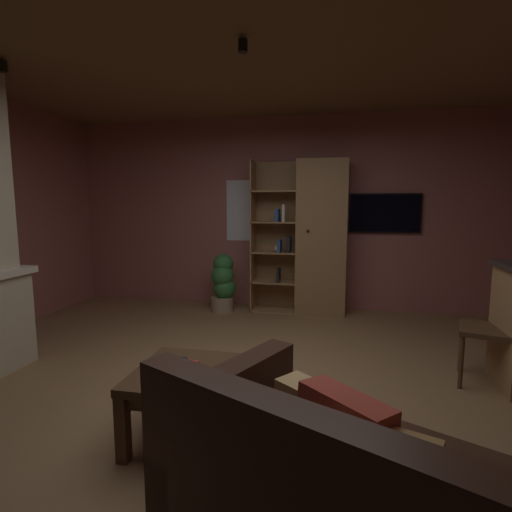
# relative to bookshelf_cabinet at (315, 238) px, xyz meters

# --- Properties ---
(floor) EXTENTS (6.28, 5.57, 0.02)m
(floor) POSITION_rel_bookshelf_cabinet_xyz_m (-0.39, -2.54, -1.03)
(floor) COLOR olive
(floor) RESTS_ON ground
(wall_back) EXTENTS (6.40, 0.06, 2.69)m
(wall_back) POSITION_rel_bookshelf_cabinet_xyz_m (-0.39, 0.27, 0.32)
(wall_back) COLOR #9E5B56
(wall_back) RESTS_ON ground
(ceiling) EXTENTS (6.28, 5.57, 0.02)m
(ceiling) POSITION_rel_bookshelf_cabinet_xyz_m (-0.39, -2.54, 1.68)
(ceiling) COLOR brown
(window_pane_back) EXTENTS (0.79, 0.01, 0.87)m
(window_pane_back) POSITION_rel_bookshelf_cabinet_xyz_m (-0.90, 0.24, 0.37)
(window_pane_back) COLOR white
(bookshelf_cabinet) EXTENTS (1.28, 0.41, 2.07)m
(bookshelf_cabinet) POSITION_rel_bookshelf_cabinet_xyz_m (0.00, 0.00, 0.00)
(bookshelf_cabinet) COLOR #997047
(bookshelf_cabinet) RESTS_ON ground
(leather_couch) EXTENTS (1.72, 1.49, 0.84)m
(leather_couch) POSITION_rel_bookshelf_cabinet_xyz_m (0.31, -3.86, -0.73)
(leather_couch) COLOR #382116
(leather_couch) RESTS_ON ground
(coffee_table) EXTENTS (0.62, 0.67, 0.45)m
(coffee_table) POSITION_rel_bookshelf_cabinet_xyz_m (-0.65, -3.12, -0.66)
(coffee_table) COLOR #4C331E
(coffee_table) RESTS_ON ground
(table_book_0) EXTENTS (0.12, 0.11, 0.02)m
(table_book_0) POSITION_rel_bookshelf_cabinet_xyz_m (-0.57, -3.14, -0.56)
(table_book_0) COLOR beige
(table_book_0) RESTS_ON coffee_table
(table_book_1) EXTENTS (0.12, 0.10, 0.02)m
(table_book_1) POSITION_rel_bookshelf_cabinet_xyz_m (-0.64, -3.11, -0.54)
(table_book_1) COLOR #B22D2D
(table_book_1) RESTS_ON coffee_table
(table_book_2) EXTENTS (0.12, 0.10, 0.03)m
(table_book_2) POSITION_rel_bookshelf_cabinet_xyz_m (-0.70, -3.14, -0.51)
(table_book_2) COLOR black
(table_book_2) RESTS_ON coffee_table
(dining_chair) EXTENTS (0.52, 0.52, 0.92)m
(dining_chair) POSITION_rel_bookshelf_cabinet_xyz_m (1.57, -1.96, -0.50)
(dining_chair) COLOR #4C331E
(dining_chair) RESTS_ON ground
(potted_floor_plant) EXTENTS (0.35, 0.34, 0.80)m
(potted_floor_plant) POSITION_rel_bookshelf_cabinet_xyz_m (-1.24, -0.19, -0.61)
(potted_floor_plant) COLOR #9E896B
(potted_floor_plant) RESTS_ON ground
(wall_mounted_tv) EXTENTS (0.94, 0.06, 0.53)m
(wall_mounted_tv) POSITION_rel_bookshelf_cabinet_xyz_m (0.92, 0.21, 0.34)
(wall_mounted_tv) COLOR black
(track_light_spot_0) EXTENTS (0.07, 0.07, 0.09)m
(track_light_spot_0) POSITION_rel_bookshelf_cabinet_xyz_m (-2.51, -2.35, 1.60)
(track_light_spot_0) COLOR black
(track_light_spot_1) EXTENTS (0.07, 0.07, 0.09)m
(track_light_spot_1) POSITION_rel_bookshelf_cabinet_xyz_m (-0.44, -2.38, 1.60)
(track_light_spot_1) COLOR black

